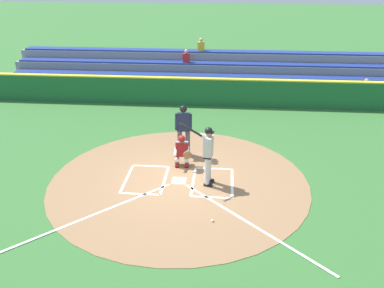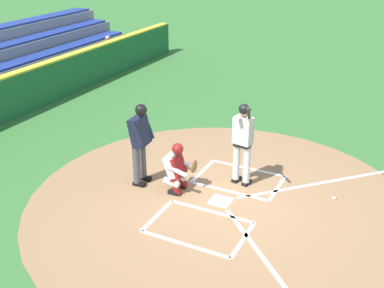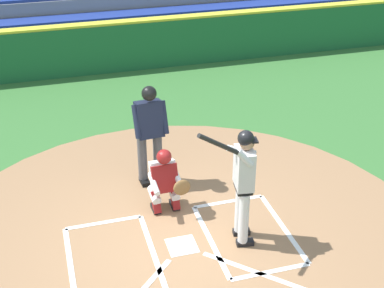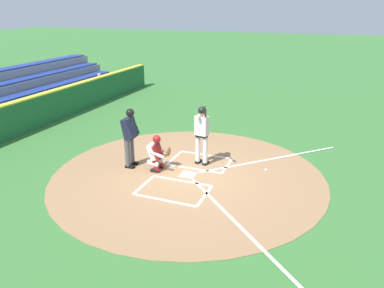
{
  "view_description": "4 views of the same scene",
  "coord_description": "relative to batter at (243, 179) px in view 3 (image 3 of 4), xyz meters",
  "views": [
    {
      "loc": [
        -1.37,
        11.04,
        6.22
      ],
      "look_at": [
        -0.38,
        -0.3,
        1.14
      ],
      "focal_mm": 38.16,
      "sensor_mm": 36.0,
      "label": 1
    },
    {
      "loc": [
        7.83,
        3.23,
        5.15
      ],
      "look_at": [
        -0.49,
        -0.9,
        0.93
      ],
      "focal_mm": 44.35,
      "sensor_mm": 36.0,
      "label": 2
    },
    {
      "loc": [
        1.68,
        6.34,
        5.36
      ],
      "look_at": [
        -0.53,
        -1.3,
        0.99
      ],
      "focal_mm": 51.96,
      "sensor_mm": 36.0,
      "label": 3
    },
    {
      "loc": [
        9.25,
        3.74,
        4.73
      ],
      "look_at": [
        -0.15,
        0.07,
        0.94
      ],
      "focal_mm": 34.75,
      "sensor_mm": 36.0,
      "label": 4
    }
  ],
  "objects": [
    {
      "name": "plate_umpire",
      "position": [
        0.94,
        -1.98,
        -0.02
      ],
      "size": [
        0.6,
        0.44,
        1.86
      ],
      "color": "#4C4C51",
      "rests_on": "ground"
    },
    {
      "name": "dirt_circle",
      "position": [
        0.89,
        -0.11,
        -1.09
      ],
      "size": [
        8.0,
        8.0,
        0.01
      ],
      "primitive_type": "cylinder",
      "color": "#99704C",
      "rests_on": "ground"
    },
    {
      "name": "backstop_wall",
      "position": [
        0.89,
        -7.61,
        -0.45
      ],
      "size": [
        22.0,
        0.36,
        1.31
      ],
      "color": "#1E6033",
      "rests_on": "ground"
    },
    {
      "name": "bleacher_stand",
      "position": [
        0.88,
        -10.31,
        -0.4
      ],
      "size": [
        20.0,
        3.4,
        2.55
      ],
      "color": "gray",
      "rests_on": "ground"
    },
    {
      "name": "catcher",
      "position": [
        0.89,
        -1.11,
        -0.51
      ],
      "size": [
        0.6,
        0.6,
        1.13
      ],
      "color": "black",
      "rests_on": "ground"
    },
    {
      "name": "ground_plane",
      "position": [
        0.89,
        -0.11,
        -1.1
      ],
      "size": [
        120.0,
        120.0,
        0.0
      ],
      "primitive_type": "plane",
      "color": "#387033"
    },
    {
      "name": "home_plate_and_chalk",
      "position": [
        0.89,
        0.77,
        -1.08
      ],
      "size": [
        7.93,
        4.91,
        0.01
      ],
      "color": "white",
      "rests_on": "dirt_circle"
    },
    {
      "name": "batter",
      "position": [
        0.0,
        0.0,
        0.0
      ],
      "size": [
        1.01,
        0.61,
        2.13
      ],
      "color": "silver",
      "rests_on": "ground"
    }
  ]
}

